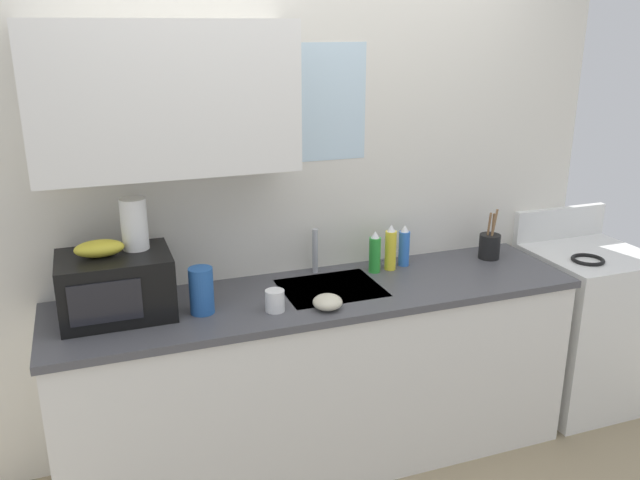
# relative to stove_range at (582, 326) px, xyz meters

# --- Properties ---
(kitchen_wall_assembly) EXTENTS (3.23, 0.42, 2.50)m
(kitchen_wall_assembly) POSITION_rel_stove_range_xyz_m (-1.71, 0.30, 0.91)
(kitchen_wall_assembly) COLOR silver
(kitchen_wall_assembly) RESTS_ON ground
(counter_unit) EXTENTS (2.46, 0.63, 0.90)m
(counter_unit) POSITION_rel_stove_range_xyz_m (-1.57, -0.00, 0.00)
(counter_unit) COLOR white
(counter_unit) RESTS_ON ground
(sink_faucet) EXTENTS (0.03, 0.03, 0.22)m
(sink_faucet) POSITION_rel_stove_range_xyz_m (-1.51, 0.24, 0.55)
(sink_faucet) COLOR #B2B5BA
(sink_faucet) RESTS_ON counter_unit
(stove_range) EXTENTS (0.60, 0.60, 1.08)m
(stove_range) POSITION_rel_stove_range_xyz_m (0.00, 0.00, 0.00)
(stove_range) COLOR white
(stove_range) RESTS_ON ground
(microwave) EXTENTS (0.46, 0.35, 0.27)m
(microwave) POSITION_rel_stove_range_xyz_m (-2.47, 0.04, 0.58)
(microwave) COLOR black
(microwave) RESTS_ON counter_unit
(banana_bunch) EXTENTS (0.20, 0.11, 0.07)m
(banana_bunch) POSITION_rel_stove_range_xyz_m (-2.52, 0.05, 0.75)
(banana_bunch) COLOR gold
(banana_bunch) RESTS_ON microwave
(paper_towel_roll) EXTENTS (0.11, 0.11, 0.22)m
(paper_towel_roll) POSITION_rel_stove_range_xyz_m (-2.37, 0.10, 0.82)
(paper_towel_roll) COLOR white
(paper_towel_roll) RESTS_ON microwave
(dish_soap_bottle_green) EXTENTS (0.06, 0.06, 0.21)m
(dish_soap_bottle_green) POSITION_rel_stove_range_xyz_m (-1.23, 0.14, 0.54)
(dish_soap_bottle_green) COLOR green
(dish_soap_bottle_green) RESTS_ON counter_unit
(dish_soap_bottle_yellow) EXTENTS (0.06, 0.06, 0.23)m
(dish_soap_bottle_yellow) POSITION_rel_stove_range_xyz_m (-1.14, 0.15, 0.55)
(dish_soap_bottle_yellow) COLOR yellow
(dish_soap_bottle_yellow) RESTS_ON counter_unit
(dish_soap_bottle_blue) EXTENTS (0.06, 0.06, 0.22)m
(dish_soap_bottle_blue) POSITION_rel_stove_range_xyz_m (-1.05, 0.18, 0.54)
(dish_soap_bottle_blue) COLOR blue
(dish_soap_bottle_blue) RESTS_ON counter_unit
(cereal_canister) EXTENTS (0.10, 0.10, 0.20)m
(cereal_canister) POSITION_rel_stove_range_xyz_m (-2.13, -0.05, 0.54)
(cereal_canister) COLOR #2659A5
(cereal_canister) RESTS_ON counter_unit
(mug_white) EXTENTS (0.08, 0.08, 0.09)m
(mug_white) POSITION_rel_stove_range_xyz_m (-1.83, -0.14, 0.49)
(mug_white) COLOR white
(mug_white) RESTS_ON counter_unit
(utensil_crock) EXTENTS (0.11, 0.11, 0.28)m
(utensil_crock) POSITION_rel_stove_range_xyz_m (-0.58, 0.12, 0.51)
(utensil_crock) COLOR black
(utensil_crock) RESTS_ON counter_unit
(small_bowl) EXTENTS (0.13, 0.13, 0.06)m
(small_bowl) POSITION_rel_stove_range_xyz_m (-1.61, -0.20, 0.47)
(small_bowl) COLOR beige
(small_bowl) RESTS_ON counter_unit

